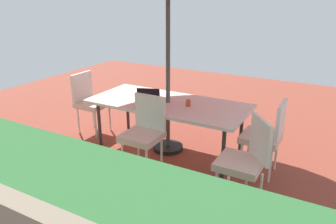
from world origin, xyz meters
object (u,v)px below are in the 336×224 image
Objects in this scene: chair_west at (266,134)px; chair_north at (144,130)px; cup at (188,103)px; chair_northwest at (246,158)px; laptop at (150,98)px; chair_east at (90,100)px; dining_table at (168,105)px.

chair_north is at bearing -66.30° from chair_west.
chair_north is 1.00× the size of chair_west.
chair_north is 0.74m from cup.
chair_northwest reaches higher than cup.
chair_north is 1.34m from chair_northwest.
chair_northwest is 2.54× the size of laptop.
chair_east is (1.47, -0.63, 0.00)m from chair_north.
dining_table is at bearing -91.88° from chair_west.
chair_east is 1.78m from cup.
chair_west and chair_east have the same top height.
chair_east is (2.84, 0.00, 0.00)m from chair_west.
chair_west is at bearing 24.42° from chair_north.
laptop is 4.18× the size of cup.
chair_northwest is at bearing -4.45° from chair_west.
chair_east is 2.54× the size of laptop.
chair_west is (-1.40, 0.02, -0.14)m from dining_table.
chair_north is 10.60× the size of cup.
dining_table is at bearing -89.17° from chair_east.
chair_northwest is 0.73m from chair_west.
chair_northwest is at bearing 136.91° from laptop.
chair_west is 2.54× the size of laptop.
chair_east reaches higher than cup.
laptop is at bearing -151.10° from chair_northwest.
chair_north is 1.52m from chair_west.
chair_north and chair_east have the same top height.
chair_north and chair_west have the same top height.
chair_north and chair_northwest have the same top height.
dining_table is at bearing -2.65° from cup.
chair_north is at bearing 91.98° from dining_table.
chair_northwest is (-1.33, 0.10, 0.00)m from chair_north.
chair_northwest is at bearing 144.55° from cup.
chair_northwest and chair_west have the same top height.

